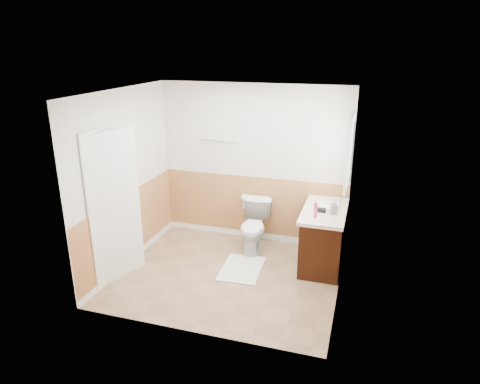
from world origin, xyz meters
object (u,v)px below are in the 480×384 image
(bath_mat, at_px, (242,269))
(lotion_bottle, at_px, (315,210))
(toilet, at_px, (254,227))
(soap_dispenser, at_px, (334,207))
(vanity_cabinet, at_px, (323,239))

(bath_mat, xyz_separation_m, lotion_bottle, (0.97, 0.17, 0.95))
(bath_mat, bearing_deg, toilet, 90.00)
(bath_mat, bearing_deg, lotion_bottle, 9.66)
(toilet, distance_m, soap_dispenser, 1.35)
(toilet, relative_size, vanity_cabinet, 0.69)
(bath_mat, xyz_separation_m, soap_dispenser, (1.19, 0.37, 0.94))
(vanity_cabinet, bearing_deg, bath_mat, -154.79)
(lotion_bottle, bearing_deg, toilet, 153.19)
(lotion_bottle, distance_m, soap_dispenser, 0.30)
(vanity_cabinet, bearing_deg, soap_dispenser, -47.24)
(soap_dispenser, bearing_deg, lotion_bottle, -136.44)
(bath_mat, height_order, lotion_bottle, lotion_bottle)
(toilet, relative_size, lotion_bottle, 3.47)
(vanity_cabinet, xyz_separation_m, soap_dispenser, (0.12, -0.13, 0.55))
(toilet, bearing_deg, lotion_bottle, -30.19)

